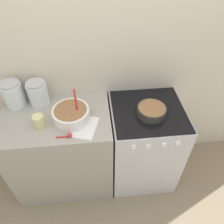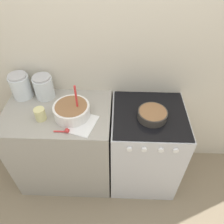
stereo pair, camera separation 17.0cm
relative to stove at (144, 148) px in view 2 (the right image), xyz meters
The scene contains 11 objects.
ground_plane 0.63m from the stove, 137.90° to the right, with size 12.00×12.00×0.00m, color gray.
wall_back 0.87m from the stove, 135.54° to the left, with size 4.77×0.05×2.40m.
countertop_cabinet 0.77m from the stove, behind, with size 0.89×0.58×0.91m.
stove is the anchor object (origin of this frame).
mixing_bowl 0.81m from the stove, behind, with size 0.28×0.28×0.29m.
baking_pan 0.49m from the stove, 78.99° to the right, with size 0.23×0.23×0.07m.
storage_jar_left 1.24m from the stove, behind, with size 0.17×0.17×0.22m.
storage_jar_middle 1.06m from the stove, 168.16° to the left, with size 0.16×0.16×0.21m.
tin_can 1.00m from the stove, behind, with size 0.08×0.08×0.10m.
recipe_page 0.71m from the stove, 165.30° to the right, with size 0.24×0.28×0.01m.
measuring_spoon 0.83m from the stove, 161.08° to the right, with size 0.12×0.04×0.04m.
Camera 2 is at (0.06, -0.98, 2.13)m, focal length 35.00 mm.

